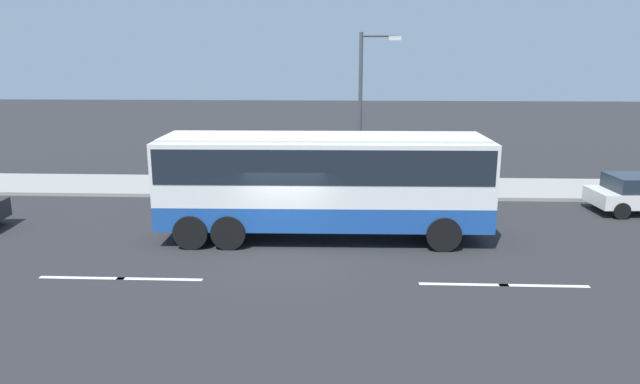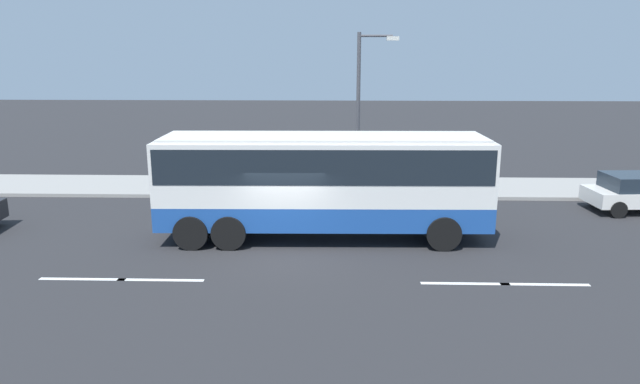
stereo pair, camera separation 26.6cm
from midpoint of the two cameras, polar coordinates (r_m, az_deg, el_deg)
ground_plane at (r=18.33m, az=-3.08°, el=-5.82°), size 120.00×120.00×0.00m
sidewalk_curb at (r=26.65m, az=-1.27°, el=0.53°), size 80.00×4.00×0.15m
lane_centreline at (r=15.91m, az=3.51°, el=-8.90°), size 46.69×0.16×0.01m
coach_bus at (r=18.97m, az=0.76°, el=1.63°), size 10.84×2.85×3.48m
pedestrian_near_curb at (r=26.77m, az=8.45°, el=2.66°), size 0.32×0.32×1.63m
pedestrian_at_crossing at (r=25.70m, az=11.81°, el=1.91°), size 0.32×0.32×1.53m
street_lamp at (r=24.24m, az=4.72°, el=8.67°), size 1.69×0.24×6.76m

